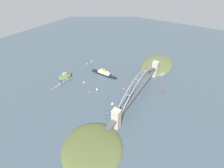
# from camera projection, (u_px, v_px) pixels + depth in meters

# --- Properties ---
(ground_plane) EXTENTS (1400.00, 1400.00, 0.00)m
(ground_plane) POSITION_uv_depth(u_px,v_px,m) (138.00, 97.00, 391.02)
(ground_plane) COLOR #3D4C56
(harbor_arch_bridge) EXTENTS (279.93, 15.48, 69.52)m
(harbor_arch_bridge) POSITION_uv_depth(u_px,v_px,m) (139.00, 88.00, 374.09)
(harbor_arch_bridge) COLOR #ADA38E
(harbor_arch_bridge) RESTS_ON ground
(headland_west_shore) EXTENTS (113.17, 112.10, 16.93)m
(headland_west_shore) POSITION_uv_depth(u_px,v_px,m) (93.00, 149.00, 279.56)
(headland_west_shore) COLOR #4C562D
(headland_west_shore) RESTS_ON ground
(headland_east_shore) EXTENTS (153.60, 95.95, 20.09)m
(headland_east_shore) POSITION_uv_depth(u_px,v_px,m) (157.00, 65.00, 514.92)
(headland_east_shore) COLOR #515B38
(headland_east_shore) RESTS_ON ground
(ocean_liner) EXTENTS (12.10, 85.20, 19.70)m
(ocean_liner) POSITION_uv_depth(u_px,v_px,m) (104.00, 73.00, 465.23)
(ocean_liner) COLOR black
(ocean_liner) RESTS_ON ground
(naval_cruiser) EXTENTS (70.00, 9.05, 17.31)m
(naval_cruiser) POSITION_uv_depth(u_px,v_px,m) (62.00, 83.00, 430.14)
(naval_cruiser) COLOR slate
(naval_cruiser) RESTS_ON ground
(fort_island_mid_harbor) EXTENTS (43.22, 32.59, 15.30)m
(fort_island_mid_harbor) POSITION_uv_depth(u_px,v_px,m) (65.00, 76.00, 456.42)
(fort_island_mid_harbor) COLOR #4C6038
(fort_island_mid_harbor) RESTS_ON ground
(seaplane_taxiing_near_bridge) EXTENTS (7.85, 9.46, 5.18)m
(seaplane_taxiing_near_bridge) POSITION_uv_depth(u_px,v_px,m) (163.00, 92.00, 401.22)
(seaplane_taxiing_near_bridge) COLOR #B7B7B2
(seaplane_taxiing_near_bridge) RESTS_ON ground
(small_boat_0) EXTENTS (9.94, 3.14, 2.47)m
(small_boat_0) POSITION_uv_depth(u_px,v_px,m) (108.00, 114.00, 344.86)
(small_boat_0) COLOR black
(small_boat_0) RESTS_ON ground
(small_boat_1) EXTENTS (5.46, 8.04, 7.98)m
(small_boat_1) POSITION_uv_depth(u_px,v_px,m) (84.00, 82.00, 433.73)
(small_boat_1) COLOR #B2231E
(small_boat_1) RESTS_ON ground
(small_boat_2) EXTENTS (8.81, 6.41, 10.60)m
(small_boat_2) POSITION_uv_depth(u_px,v_px,m) (97.00, 89.00, 407.75)
(small_boat_2) COLOR brown
(small_boat_2) RESTS_ON ground
(small_boat_3) EXTENTS (8.64, 2.90, 2.40)m
(small_boat_3) POSITION_uv_depth(u_px,v_px,m) (90.00, 93.00, 400.36)
(small_boat_3) COLOR #B2231E
(small_boat_3) RESTS_ON ground
(small_boat_4) EXTENTS (6.05, 3.89, 6.26)m
(small_boat_4) POSITION_uv_depth(u_px,v_px,m) (91.00, 61.00, 530.09)
(small_boat_4) COLOR gold
(small_boat_4) RESTS_ON ground
(small_boat_5) EXTENTS (11.12, 6.24, 2.42)m
(small_boat_5) POSITION_uv_depth(u_px,v_px,m) (123.00, 89.00, 413.12)
(small_boat_5) COLOR #B2231E
(small_boat_5) RESTS_ON ground
(small_boat_6) EXTENTS (7.41, 2.02, 2.52)m
(small_boat_6) POSITION_uv_depth(u_px,v_px,m) (87.00, 64.00, 519.40)
(small_boat_6) COLOR silver
(small_boat_6) RESTS_ON ground
(small_boat_7) EXTENTS (10.95, 2.40, 1.82)m
(small_boat_7) POSITION_uv_depth(u_px,v_px,m) (141.00, 74.00, 469.92)
(small_boat_7) COLOR black
(small_boat_7) RESTS_ON ground
(small_boat_8) EXTENTS (8.90, 6.70, 9.77)m
(small_boat_8) POSITION_uv_depth(u_px,v_px,m) (112.00, 103.00, 366.32)
(small_boat_8) COLOR gold
(small_boat_8) RESTS_ON ground
(channel_marker_buoy) EXTENTS (2.20, 2.20, 2.75)m
(channel_marker_buoy) POSITION_uv_depth(u_px,v_px,m) (136.00, 85.00, 426.43)
(channel_marker_buoy) COLOR red
(channel_marker_buoy) RESTS_ON ground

